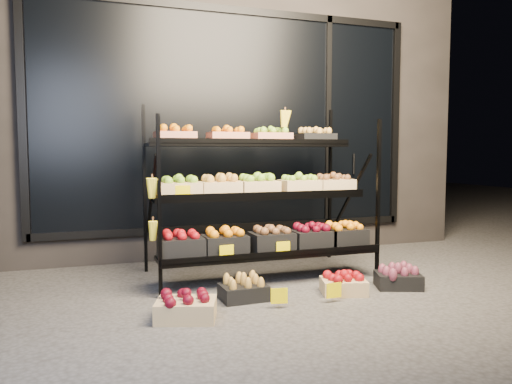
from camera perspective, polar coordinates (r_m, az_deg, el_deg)
name	(u,v)px	position (r m, az deg, el deg)	size (l,w,h in m)	color
ground	(285,292)	(4.35, 3.29, -11.37)	(24.00, 24.00, 0.00)	#514F4C
building	(210,110)	(6.67, -5.32, 9.33)	(6.00, 2.08, 3.50)	#2D2826
display_rack	(260,195)	(4.75, 0.43, -0.32)	(2.18, 1.02, 1.73)	black
tag_floor_a	(279,301)	(3.90, 2.67, -12.34)	(0.13, 0.01, 0.12)	#F4D800
tag_floor_b	(334,295)	(4.09, 8.89, -11.58)	(0.13, 0.01, 0.12)	#F4D800
floor_crate_left	(186,306)	(3.68, -8.01, -12.81)	(0.49, 0.43, 0.21)	tan
floor_crate_midleft	(243,289)	(4.10, -1.44, -11.04)	(0.37, 0.28, 0.19)	black
floor_crate_midright	(344,283)	(4.34, 9.97, -10.25)	(0.43, 0.36, 0.19)	tan
floor_crate_right	(398,278)	(4.63, 15.94, -9.38)	(0.46, 0.40, 0.20)	black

